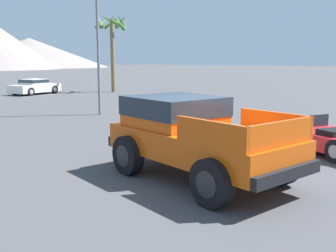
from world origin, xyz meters
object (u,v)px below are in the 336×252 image
(parked_car_white, at_px, (35,86))
(street_lamp_post, at_px, (97,15))
(red_convertible_car, at_px, (321,137))
(palm_tree_tall, at_px, (112,33))
(orange_pickup_truck, at_px, (191,132))

(parked_car_white, distance_m, street_lamp_post, 14.68)
(red_convertible_car, distance_m, parked_car_white, 25.13)
(palm_tree_tall, bearing_deg, parked_car_white, 152.50)
(orange_pickup_truck, relative_size, palm_tree_tall, 0.77)
(street_lamp_post, distance_m, palm_tree_tall, 14.29)
(street_lamp_post, bearing_deg, parked_car_white, 73.51)
(red_convertible_car, relative_size, palm_tree_tall, 0.75)
(orange_pickup_truck, height_order, parked_car_white, orange_pickup_truck)
(street_lamp_post, bearing_deg, palm_tree_tall, 47.48)
(orange_pickup_truck, distance_m, street_lamp_post, 11.96)
(parked_car_white, height_order, street_lamp_post, street_lamp_post)
(orange_pickup_truck, xyz_separation_m, parked_car_white, (9.19, 23.57, -0.45))
(red_convertible_car, xyz_separation_m, palm_tree_tall, (9.96, 21.81, 4.55))
(orange_pickup_truck, bearing_deg, palm_tree_tall, 62.66)
(red_convertible_car, height_order, parked_car_white, parked_car_white)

